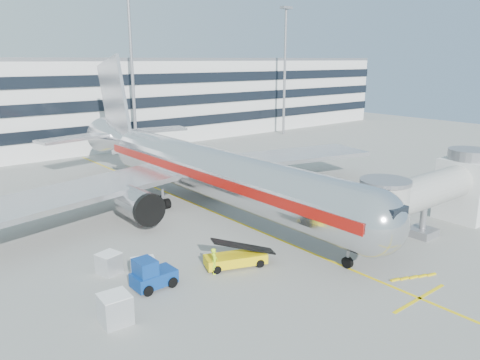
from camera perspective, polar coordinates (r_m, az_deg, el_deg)
ground at (r=41.92m, az=4.26°, el=-7.02°), size 180.00×180.00×0.00m
lead_in_line at (r=49.21m, az=-3.76°, el=-3.70°), size 0.25×70.00×0.01m
stop_bar at (r=34.12m, az=21.06°, el=-13.30°), size 6.00×0.25×0.01m
main_jet at (r=49.43m, az=-5.00°, el=1.46°), size 50.95×48.70×16.06m
jet_bridge at (r=45.51m, az=22.74°, el=-1.26°), size 17.80×4.50×7.00m
terminal at (r=90.57m, az=-21.97°, el=8.71°), size 150.00×24.25×15.60m
light_mast_centre at (r=78.41m, az=-13.07°, el=13.82°), size 2.40×1.20×25.45m
light_mast_east at (r=98.39m, az=5.50°, el=14.19°), size 2.40×1.20×25.45m
belt_loader at (r=36.12m, az=-0.55°, el=-9.50°), size 5.02×3.23×2.36m
baggage_tug at (r=33.37m, az=-10.76°, el=-11.32°), size 3.01×1.97×2.23m
cargo_container_left at (r=29.91m, az=-14.98°, el=-14.93°), size 1.82×1.82×1.82m
cargo_container_right at (r=36.33m, az=-15.68°, el=-9.73°), size 1.80×1.80×1.56m
cargo_container_front at (r=34.21m, az=-11.62°, el=-10.86°), size 2.09×2.09×1.75m
ramp_worker at (r=34.89m, az=-3.15°, el=-9.83°), size 0.83×0.86×1.99m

